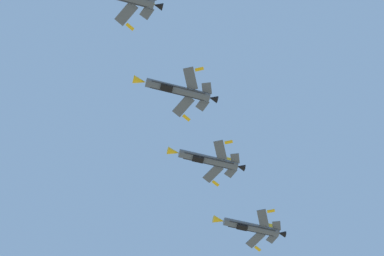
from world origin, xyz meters
TOP-DOWN VIEW (x-y plane):
  - fighter_jet_left_wing at (-20.31, 38.04)m, footprint 12.91×12.24m
  - fighter_jet_right_wing at (-22.13, 54.99)m, footprint 12.91×12.32m
  - fighter_jet_left_outer at (-20.92, 73.55)m, footprint 12.91×12.31m

SIDE VIEW (x-z plane):
  - fighter_jet_left_wing at x=-20.31m, z-range 95.22..99.68m
  - fighter_jet_left_outer at x=-20.92m, z-range 95.32..99.71m
  - fighter_jet_right_wing at x=-22.13m, z-range 96.53..100.91m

